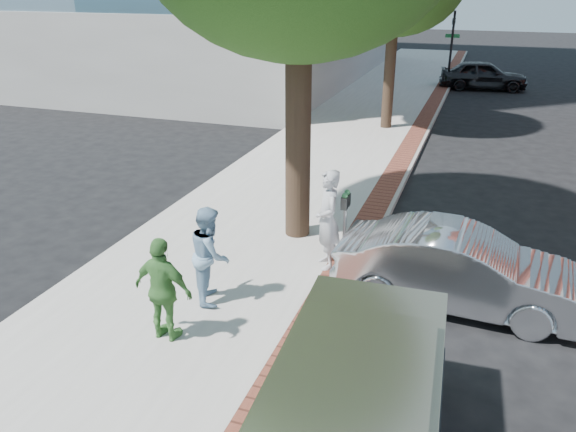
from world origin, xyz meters
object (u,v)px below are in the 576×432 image
at_px(person_gray, 328,220).
at_px(sedan_silver, 460,269).
at_px(van, 351,426).
at_px(person_green, 163,290).
at_px(bg_car, 483,75).
at_px(person_officer, 210,254).
at_px(parking_meter, 345,212).

distance_m(person_gray, sedan_silver, 2.49).
bearing_deg(van, person_gray, 105.73).
relative_size(person_green, bg_car, 0.39).
relative_size(person_officer, bg_car, 0.39).
bearing_deg(bg_car, person_officer, 163.91).
xyz_separation_m(parking_meter, sedan_silver, (2.16, -0.58, -0.52)).
height_order(sedan_silver, bg_car, bg_car).
bearing_deg(van, parking_meter, 102.01).
distance_m(bg_car, van, 26.22).
xyz_separation_m(person_green, bg_car, (3.88, 24.54, -0.25)).
bearing_deg(van, person_officer, 133.76).
height_order(person_officer, bg_car, person_officer).
height_order(parking_meter, person_officer, person_officer).
distance_m(person_green, sedan_silver, 4.92).
xyz_separation_m(person_officer, person_green, (-0.13, -1.27, -0.01)).
bearing_deg(bg_car, parking_meter, 167.82).
relative_size(person_gray, person_green, 1.15).
xyz_separation_m(sedan_silver, bg_car, (-0.22, 21.82, 0.04)).
bearing_deg(sedan_silver, parking_meter, 77.69).
height_order(person_gray, person_green, person_gray).
bearing_deg(sedan_silver, person_green, 126.29).
bearing_deg(person_green, bg_car, -94.05).
distance_m(person_green, bg_car, 24.84).
bearing_deg(bg_car, van, 171.67).
distance_m(person_gray, van, 4.99).
bearing_deg(sedan_silver, bg_car, 3.33).
bearing_deg(parking_meter, person_officer, -131.61).
relative_size(person_gray, person_officer, 1.14).
bearing_deg(person_green, sedan_silver, -141.54).
bearing_deg(van, sedan_silver, 76.26).
bearing_deg(bg_car, sedan_silver, 173.62).
xyz_separation_m(parking_meter, bg_car, (1.95, 21.24, -0.47)).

